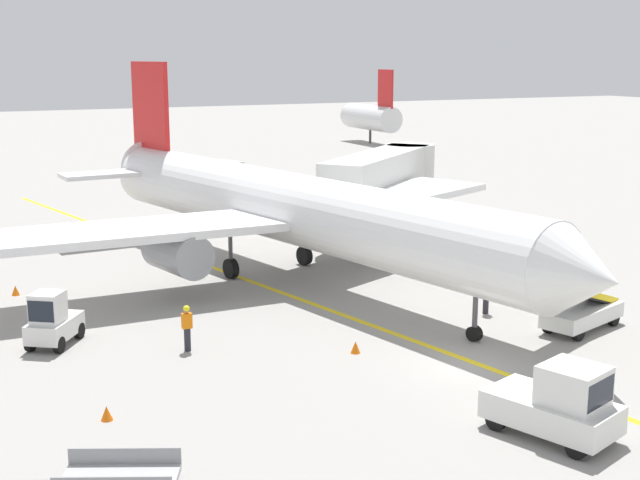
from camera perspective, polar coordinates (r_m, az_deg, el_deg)
The scene contains 15 objects.
ground_plane at distance 30.80m, azimuth 10.13°, elevation -8.05°, with size 300.00×300.00×0.00m, color gray.
taxi_line_yellow at distance 34.27m, azimuth 3.91°, elevation -5.78°, with size 0.30×80.00×0.01m, color yellow.
airliner at distance 41.16m, azimuth -2.28°, elevation 2.16°, with size 27.98×35.07×10.10m.
jet_bridge at distance 52.44m, azimuth 4.37°, elevation 4.42°, with size 11.39×10.13×4.85m.
pushback_tug at distance 25.44m, azimuth 15.37°, elevation -10.32°, with size 2.99×4.03×2.20m.
baggage_tug_near_wing at distance 45.24m, azimuth 9.77°, elevation -0.31°, with size 2.65×2.58×2.10m.
baggage_tug_by_cargo_door at distance 33.39m, azimuth -17.15°, elevation -5.14°, with size 2.44×2.71×2.10m.
belt_loader_forward_hold at distance 35.25m, azimuth 16.73°, elevation -4.46°, with size 5.15×2.72×2.59m.
baggage_cart_loaded at distance 22.24m, azimuth -13.09°, elevation -15.08°, with size 3.75×2.59×0.94m.
ground_crew_marshaller at distance 36.49m, azimuth 10.85°, elevation -3.38°, with size 0.36×0.24×1.70m.
ground_crew_wing_walker at distance 31.77m, azimuth -8.72°, elevation -5.63°, with size 0.36×0.24×1.70m.
safety_cone_nose_left at distance 31.41m, azimuth 2.34°, elevation -7.04°, with size 0.36×0.36×0.44m, color orange.
safety_cone_nose_right at distance 41.02m, azimuth -19.35°, elevation -3.14°, with size 0.36×0.36×0.44m, color orange.
safety_cone_wingtip_left at distance 26.66m, azimuth -13.82°, elevation -10.97°, with size 0.36×0.36×0.44m, color orange.
distant_aircraft_mid_right at distance 105.19m, azimuth 3.36°, elevation 8.09°, with size 3.00×10.10×8.80m.
Camera 1 is at (-17.16, -23.32, 10.50)m, focal length 48.78 mm.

